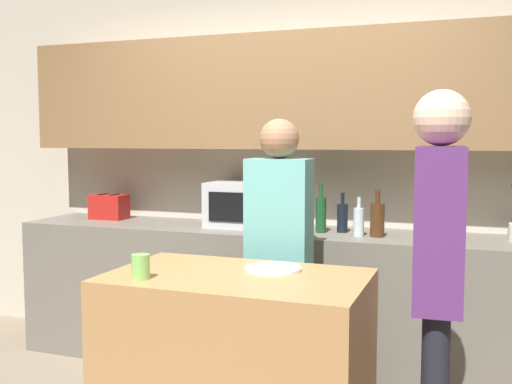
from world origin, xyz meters
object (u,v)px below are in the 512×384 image
object	(u,v)px
microwave	(249,204)
toaster	(109,207)
bottle_2	(359,221)
bottle_3	(377,219)
bottle_1	(342,217)
person_center	(438,261)
cup_0	(141,267)
person_left	(279,241)
plate_on_island	(274,269)
bottle_0	(321,214)

from	to	relation	value
microwave	toaster	size ratio (longest dim) A/B	2.00
bottle_2	microwave	bearing A→B (deg)	169.65
toaster	bottle_3	size ratio (longest dim) A/B	0.92
bottle_1	person_center	world-z (taller)	person_center
microwave	cup_0	xyz separation A→B (m)	(0.08, -1.52, -0.11)
person_left	toaster	bearing A→B (deg)	-24.28
bottle_2	bottle_3	bearing A→B (deg)	3.20
cup_0	person_left	size ratio (longest dim) A/B	0.07
plate_on_island	bottle_3	bearing A→B (deg)	72.81
toaster	person_left	world-z (taller)	person_left
bottle_0	bottle_1	size ratio (longest dim) A/B	1.24
bottle_0	bottle_2	bearing A→B (deg)	-11.70
plate_on_island	person_center	bearing A→B (deg)	-6.81
bottle_1	person_center	size ratio (longest dim) A/B	0.15
cup_0	bottle_0	bearing A→B (deg)	72.74
toaster	bottle_0	distance (m)	1.63
bottle_1	person_left	xyz separation A→B (m)	(-0.21, -0.66, -0.06)
plate_on_island	person_center	world-z (taller)	person_center
bottle_0	bottle_2	xyz separation A→B (m)	(0.25, -0.05, -0.03)
bottle_0	bottle_2	size ratio (longest dim) A/B	1.30
toaster	bottle_0	world-z (taller)	bottle_0
microwave	bottle_2	world-z (taller)	microwave
microwave	bottle_2	bearing A→B (deg)	-10.35
person_left	person_center	xyz separation A→B (m)	(0.85, -0.55, 0.06)
bottle_1	person_left	size ratio (longest dim) A/B	0.15
toaster	microwave	bearing A→B (deg)	-0.08
bottle_3	person_center	size ratio (longest dim) A/B	0.16
toaster	person_left	distance (m)	1.69
bottle_0	person_left	size ratio (longest dim) A/B	0.19
bottle_3	person_center	world-z (taller)	person_center
bottle_1	bottle_3	distance (m)	0.25
microwave	plate_on_island	size ratio (longest dim) A/B	2.00
person_left	microwave	bearing A→B (deg)	-57.70
cup_0	person_left	world-z (taller)	person_left
microwave	bottle_0	size ratio (longest dim) A/B	1.67
microwave	bottle_3	bearing A→B (deg)	-8.67
person_left	person_center	size ratio (longest dim) A/B	0.95
person_left	bottle_0	bearing A→B (deg)	-97.70
microwave	bottle_1	bearing A→B (deg)	-3.07
person_left	bottle_3	bearing A→B (deg)	-128.17
bottle_1	microwave	bearing A→B (deg)	176.93
toaster	person_left	size ratio (longest dim) A/B	0.16
microwave	bottle_1	xyz separation A→B (m)	(0.65, -0.03, -0.05)
bottle_1	plate_on_island	world-z (taller)	bottle_1
cup_0	bottle_2	bearing A→B (deg)	63.32
bottle_2	toaster	bearing A→B (deg)	175.66
bottle_1	bottle_3	world-z (taller)	bottle_3
bottle_0	person_center	bearing A→B (deg)	-56.39
bottle_0	bottle_2	world-z (taller)	bottle_0
bottle_3	cup_0	size ratio (longest dim) A/B	2.63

